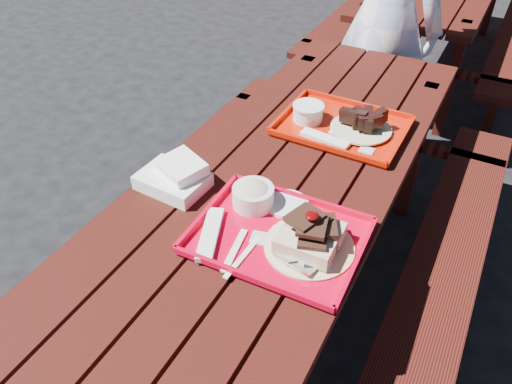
% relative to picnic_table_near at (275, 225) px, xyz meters
% --- Properties ---
extents(ground, '(60.00, 60.00, 0.00)m').
position_rel_picnic_table_near_xyz_m(ground, '(0.00, 0.00, -0.56)').
color(ground, black).
rests_on(ground, ground).
extents(picnic_table_near, '(1.41, 2.40, 0.75)m').
position_rel_picnic_table_near_xyz_m(picnic_table_near, '(0.00, 0.00, 0.00)').
color(picnic_table_near, '#40140C').
rests_on(picnic_table_near, ground).
extents(near_tray, '(0.50, 0.42, 0.15)m').
position_rel_picnic_table_near_xyz_m(near_tray, '(0.12, -0.22, 0.23)').
color(near_tray, red).
rests_on(near_tray, picnic_table_near).
extents(far_tray, '(0.48, 0.38, 0.08)m').
position_rel_picnic_table_near_xyz_m(far_tray, '(0.07, 0.42, 0.21)').
color(far_tray, '#BE1905').
rests_on(far_tray, picnic_table_near).
extents(white_cloth, '(0.23, 0.20, 0.09)m').
position_rel_picnic_table_near_xyz_m(white_cloth, '(-0.29, -0.17, 0.23)').
color(white_cloth, white).
rests_on(white_cloth, picnic_table_near).
extents(person, '(0.71, 0.56, 1.70)m').
position_rel_picnic_table_near_xyz_m(person, '(-0.05, 1.36, 0.29)').
color(person, '#B3CAF4').
rests_on(person, ground).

